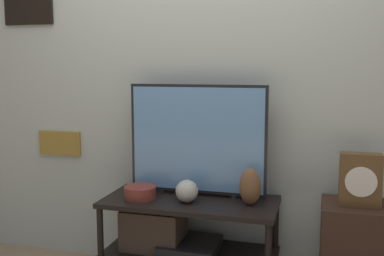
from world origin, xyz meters
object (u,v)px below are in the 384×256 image
object	(u,v)px
television	(197,139)
vase_urn_stoneware	(250,187)
vase_round_glass	(187,191)
vase_wide_bowl	(140,192)
mantel_clock	(360,180)

from	to	relation	value
television	vase_urn_stoneware	xyz separation A→B (m)	(0.37, -0.12, -0.26)
vase_urn_stoneware	television	bearing A→B (deg)	162.13
television	vase_urn_stoneware	bearing A→B (deg)	-17.87
television	vase_round_glass	distance (m)	0.35
vase_round_glass	vase_urn_stoneware	world-z (taller)	vase_urn_stoneware
vase_round_glass	vase_wide_bowl	distance (m)	0.32
television	vase_wide_bowl	distance (m)	0.50
television	mantel_clock	world-z (taller)	television
television	vase_wide_bowl	bearing A→B (deg)	-152.88
vase_round_glass	vase_wide_bowl	bearing A→B (deg)	-179.66
vase_round_glass	vase_urn_stoneware	bearing A→B (deg)	7.58
vase_round_glass	vase_urn_stoneware	xyz separation A→B (m)	(0.39, 0.05, 0.04)
vase_round_glass	vase_urn_stoneware	size ratio (longest dim) A/B	0.62
television	vase_round_glass	bearing A→B (deg)	-97.33
vase_wide_bowl	television	bearing A→B (deg)	27.12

